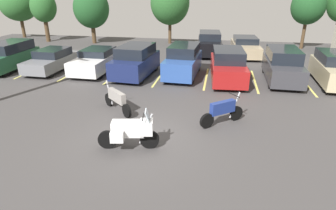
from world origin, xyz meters
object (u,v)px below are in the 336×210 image
(motorcycle_third, at_px, (223,111))
(car_red, at_px, (228,66))
(motorcycle_touring, at_px, (131,131))
(car_blue, at_px, (183,61))
(car_white, at_px, (97,60))
(car_navy, at_px, (136,61))
(car_grey, at_px, (52,60))
(car_far_black, at_px, (209,43))
(car_far_tan, at_px, (245,47))
(car_charcoal, at_px, (283,65))
(motorcycle_second, at_px, (117,99))
(car_green, at_px, (9,56))
(car_champagne, at_px, (335,69))

(motorcycle_third, xyz_separation_m, car_red, (0.23, 6.16, 0.32))
(motorcycle_touring, height_order, car_blue, car_blue)
(car_white, xyz_separation_m, car_red, (8.49, -0.46, 0.16))
(motorcycle_touring, distance_m, car_navy, 8.89)
(car_grey, xyz_separation_m, car_red, (11.58, -0.18, 0.20))
(car_white, distance_m, car_far_black, 9.66)
(car_grey, relative_size, car_blue, 1.02)
(car_blue, bearing_deg, car_far_tan, 57.92)
(car_white, bearing_deg, car_far_black, 43.00)
(motorcycle_touring, distance_m, car_red, 9.31)
(car_navy, height_order, car_charcoal, car_navy)
(car_charcoal, bearing_deg, motorcycle_second, -142.61)
(car_green, relative_size, car_red, 0.90)
(car_charcoal, distance_m, car_far_black, 7.99)
(car_champagne, relative_size, car_far_tan, 0.94)
(car_far_tan, bearing_deg, car_charcoal, -75.25)
(car_blue, bearing_deg, car_navy, -170.27)
(car_green, height_order, car_navy, car_navy)
(car_green, xyz_separation_m, car_white, (6.09, 0.57, -0.19))
(car_champagne, distance_m, car_far_tan, 8.15)
(motorcycle_third, bearing_deg, car_navy, 131.98)
(car_navy, xyz_separation_m, car_far_black, (4.24, 7.16, -0.04))
(car_white, relative_size, car_blue, 1.10)
(car_green, distance_m, car_charcoal, 17.80)
(motorcycle_second, relative_size, car_white, 0.37)
(car_charcoal, bearing_deg, car_navy, -175.81)
(car_white, relative_size, car_far_tan, 0.97)
(motorcycle_touring, bearing_deg, motorcycle_second, 117.88)
(motorcycle_touring, height_order, car_champagne, car_champagne)
(motorcycle_touring, bearing_deg, car_white, 119.39)
(car_grey, height_order, car_far_black, car_far_black)
(car_grey, bearing_deg, car_red, -0.87)
(car_grey, bearing_deg, motorcycle_third, -29.17)
(motorcycle_touring, xyz_separation_m, car_far_tan, (4.82, 15.80, 0.04))
(motorcycle_second, xyz_separation_m, car_navy, (-0.74, 5.57, 0.38))
(car_blue, relative_size, car_far_tan, 0.89)
(motorcycle_touring, bearing_deg, car_blue, 86.18)
(car_navy, distance_m, car_champagne, 11.71)
(motorcycle_third, bearing_deg, car_green, 157.14)
(car_far_black, relative_size, car_far_tan, 0.96)
(car_blue, bearing_deg, car_charcoal, 1.42)
(car_navy, bearing_deg, car_charcoal, 4.19)
(car_green, relative_size, car_blue, 0.99)
(car_navy, height_order, car_red, car_navy)
(car_grey, height_order, car_champagne, car_champagne)
(car_far_black, bearing_deg, car_champagne, -41.91)
(motorcycle_touring, xyz_separation_m, car_grey, (-8.24, 8.87, 0.01))
(motorcycle_touring, xyz_separation_m, car_white, (-5.15, 9.15, 0.05))
(motorcycle_second, height_order, car_far_tan, car_far_tan)
(car_charcoal, xyz_separation_m, car_far_tan, (-1.73, 6.57, -0.20))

